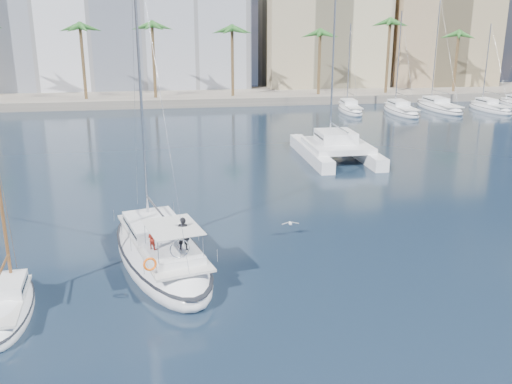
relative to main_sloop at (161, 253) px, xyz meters
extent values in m
plane|color=black|center=(5.47, -0.38, -0.55)|extent=(160.00, 160.00, 0.00)
cube|color=gray|center=(5.47, 60.62, 0.05)|extent=(120.00, 14.00, 1.20)
cube|color=white|center=(-6.53, 72.62, 13.45)|extent=(42.00, 16.00, 28.00)
cube|color=#C4B68D|center=(27.47, 69.62, 9.45)|extent=(20.00, 14.00, 20.00)
cube|color=tan|center=(47.47, 67.62, 8.45)|extent=(18.00, 12.00, 18.00)
cylinder|color=brown|center=(5.47, 56.62, 4.70)|extent=(0.44, 0.44, 10.50)
sphere|color=#296324|center=(5.47, 56.62, 9.95)|extent=(3.60, 3.60, 3.60)
cylinder|color=brown|center=(39.47, 56.62, 4.70)|extent=(0.44, 0.44, 10.50)
sphere|color=#296324|center=(39.47, 56.62, 9.95)|extent=(3.60, 3.60, 3.60)
ellipsoid|color=white|center=(0.00, 0.00, -0.17)|extent=(6.97, 13.08, 2.59)
ellipsoid|color=black|center=(0.00, 0.00, 0.20)|extent=(7.04, 13.21, 0.18)
cube|color=silver|center=(0.06, -0.23, 0.81)|extent=(5.08, 9.77, 0.12)
cube|color=white|center=(-0.30, 1.16, 1.17)|extent=(3.61, 4.62, 0.60)
cube|color=black|center=(-0.30, 1.16, 1.19)|extent=(3.51, 4.16, 0.14)
cylinder|color=#B7BABF|center=(-0.66, 2.56, 9.06)|extent=(0.15, 0.15, 16.37)
cylinder|color=#B7BABF|center=(-0.03, 0.12, 2.37)|extent=(1.37, 4.91, 0.11)
cube|color=white|center=(0.66, -2.56, 1.05)|extent=(3.07, 3.61, 0.36)
cube|color=silver|center=(0.69, -2.67, 2.42)|extent=(3.07, 3.61, 0.04)
torus|color=silver|center=(0.96, -3.72, 1.72)|extent=(0.94, 0.29, 0.96)
torus|color=#FF5F0D|center=(-0.40, -4.57, 1.42)|extent=(0.66, 0.35, 0.64)
imported|color=black|center=(1.16, -2.67, 2.06)|extent=(0.65, 0.46, 1.66)
imported|color=#A62519|center=(-0.30, -2.33, 1.77)|extent=(0.66, 0.65, 1.08)
ellipsoid|color=white|center=(-6.57, -4.70, -0.33)|extent=(2.51, 6.53, 1.50)
ellipsoid|color=black|center=(-6.57, -4.70, -0.12)|extent=(2.53, 6.59, 0.18)
cube|color=silver|center=(-6.56, -4.82, 0.24)|extent=(1.80, 4.89, 0.12)
cube|color=white|center=(-6.62, -4.09, 0.60)|extent=(1.51, 2.19, 0.60)
cube|color=black|center=(-6.62, -4.09, 0.62)|extent=(1.51, 1.95, 0.14)
cylinder|color=brown|center=(-6.67, -3.35, 4.25)|extent=(0.15, 0.15, 7.90)
cylinder|color=brown|center=(-6.57, -4.64, 1.80)|extent=(0.31, 2.58, 0.11)
cube|color=white|center=(13.56, 21.40, 0.00)|extent=(1.33, 11.78, 1.10)
cube|color=white|center=(18.24, 21.45, 0.00)|extent=(1.33, 11.78, 1.10)
cube|color=white|center=(15.90, 20.84, 0.75)|extent=(5.35, 6.53, 0.50)
cube|color=white|center=(15.90, 21.43, 1.45)|extent=(3.27, 3.56, 1.00)
cube|color=black|center=(15.90, 21.43, 1.50)|extent=(3.29, 3.09, 0.18)
cylinder|color=#B7BABF|center=(15.88, 23.19, 8.79)|extent=(0.18, 0.18, 15.69)
ellipsoid|color=silver|center=(7.60, 2.66, 0.26)|extent=(0.21, 0.40, 0.19)
sphere|color=silver|center=(7.60, 2.85, 0.28)|extent=(0.11, 0.11, 0.11)
cube|color=gray|center=(7.31, 2.66, 0.29)|extent=(0.46, 0.17, 0.11)
cube|color=gray|center=(7.89, 2.66, 0.29)|extent=(0.46, 0.17, 0.11)
camera|label=1|loc=(0.68, -28.38, 12.02)|focal=40.00mm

